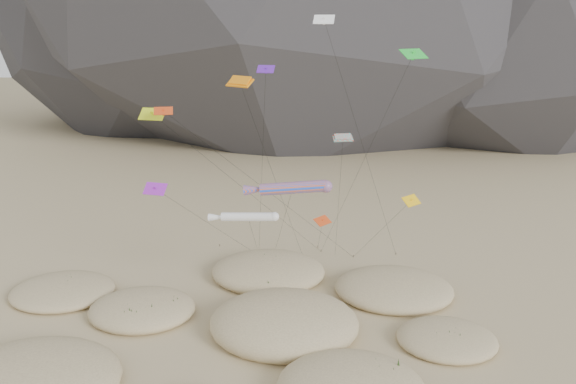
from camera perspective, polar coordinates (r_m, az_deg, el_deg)
name	(u,v)px	position (r m, az deg, el deg)	size (l,w,h in m)	color
ground	(255,358)	(52.90, -3.35, -16.49)	(500.00, 500.00, 0.00)	#CCB789
dunes	(239,326)	(56.26, -4.96, -13.41)	(50.83, 35.98, 4.45)	#CCB789
dune_grass	(248,324)	(56.36, -4.09, -13.20)	(42.54, 28.58, 1.61)	black
kite_stakes	(296,252)	(73.71, 0.84, -6.15)	(23.48, 4.45, 0.30)	#3F2D1E
rainbow_tube_kite	(290,188)	(54.97, 0.18, 0.41)	(8.80, 15.72, 14.44)	orange
white_tube_kite	(245,217)	(57.54, -4.40, -2.54)	(7.45, 16.18, 10.70)	white
orange_parafoil	(241,84)	(57.22, -4.85, 10.91)	(7.78, 11.81, 23.89)	orange
multi_parafoil	(343,139)	(60.31, 5.59, 5.33)	(2.25, 9.37, 17.65)	#FF291A
delta_kites	(281,127)	(56.76, -0.72, 6.60)	(28.99, 18.86, 29.68)	white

